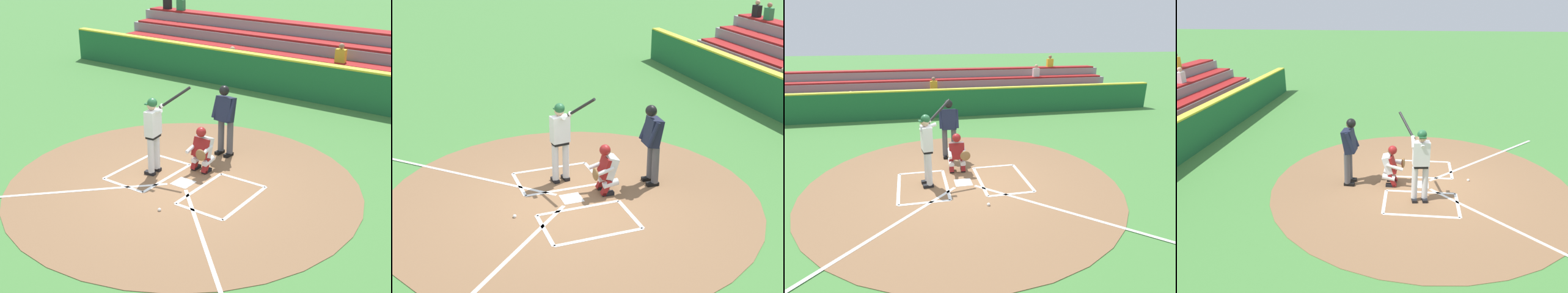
% 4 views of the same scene
% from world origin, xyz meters
% --- Properties ---
extents(ground_plane, '(120.00, 120.00, 0.00)m').
position_xyz_m(ground_plane, '(0.00, 0.00, 0.00)').
color(ground_plane, '#427A38').
extents(dirt_circle, '(8.00, 8.00, 0.01)m').
position_xyz_m(dirt_circle, '(0.00, 0.00, 0.01)').
color(dirt_circle, brown).
rests_on(dirt_circle, ground).
extents(home_plate_and_chalk, '(7.93, 4.91, 0.01)m').
position_xyz_m(home_plate_and_chalk, '(0.00, 0.88, 0.01)').
color(home_plate_and_chalk, white).
rests_on(home_plate_and_chalk, dirt_circle).
extents(batter, '(0.88, 0.81, 2.13)m').
position_xyz_m(batter, '(0.88, -0.06, 1.10)').
color(batter, silver).
rests_on(batter, ground).
extents(catcher, '(0.59, 0.62, 1.13)m').
position_xyz_m(catcher, '(0.03, -0.79, 0.59)').
color(catcher, black).
rests_on(catcher, ground).
extents(plate_umpire, '(0.60, 0.44, 1.86)m').
position_xyz_m(plate_umpire, '(0.11, -1.92, 1.08)').
color(plate_umpire, '#4C4C51').
rests_on(plate_umpire, ground).
extents(baseball, '(0.07, 0.07, 0.07)m').
position_xyz_m(baseball, '(-0.36, 1.33, 0.04)').
color(baseball, white).
rests_on(baseball, ground).
extents(backstop_wall, '(22.00, 0.36, 1.31)m').
position_xyz_m(backstop_wall, '(0.00, -7.50, 0.65)').
color(backstop_wall, '#1E6033').
rests_on(backstop_wall, ground).
extents(bleacher_stand, '(20.00, 3.40, 2.55)m').
position_xyz_m(bleacher_stand, '(0.00, -10.20, 0.71)').
color(bleacher_stand, gray).
rests_on(bleacher_stand, ground).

